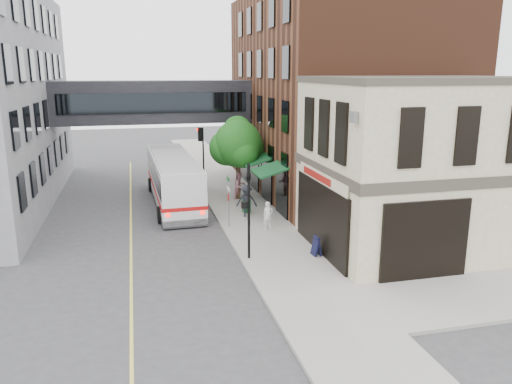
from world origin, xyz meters
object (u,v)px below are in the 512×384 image
bus (173,178)px  pedestrian_b (240,186)px  newspaper_box (247,206)px  sandwich_board (316,246)px  pedestrian_a (268,216)px  pedestrian_c (247,201)px

bus → pedestrian_b: 4.51m
bus → newspaper_box: (4.15, -3.75, -1.20)m
bus → sandwich_board: (5.75, -11.76, -1.16)m
newspaper_box → pedestrian_a: bearing=-98.9°
pedestrian_c → sandwich_board: size_ratio=2.07×
bus → pedestrian_c: bearing=-49.8°
pedestrian_c → sandwich_board: 7.33m
pedestrian_c → pedestrian_a: bearing=-63.5°
bus → newspaper_box: 5.73m
pedestrian_b → sandwich_board: (1.31, -11.34, -0.47)m
bus → newspaper_box: bus is taller
bus → newspaper_box: size_ratio=14.12×
bus → pedestrian_a: 8.68m
pedestrian_b → bus: bearing=143.1°
pedestrian_c → newspaper_box: bearing=90.9°
bus → sandwich_board: bus is taller
bus → pedestrian_a: bus is taller
newspaper_box → sandwich_board: (1.59, -8.01, 0.05)m
pedestrian_c → newspaper_box: (0.21, 0.92, -0.55)m
pedestrian_b → pedestrian_c: pedestrian_c is taller
pedestrian_a → bus: bearing=119.9°
bus → sandwich_board: size_ratio=12.65×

